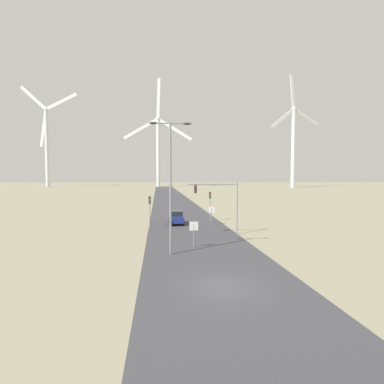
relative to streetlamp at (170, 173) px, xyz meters
The scene contains 12 objects.
ground_plane 10.57m from the streetlamp, 69.90° to the right, with size 600.00×600.00×0.00m, color gray.
road_surface 41.02m from the streetlamp, 86.04° to the left, with size 10.00×240.00×0.01m.
streetlamp is the anchor object (origin of this frame).
stop_sign_near 5.89m from the streetlamp, 43.06° to the left, with size 0.81×0.07×2.38m.
stop_sign_far 16.19m from the streetlamp, 66.99° to the left, with size 0.81×0.07×2.46m.
traffic_light_post_near_left 12.80m from the streetlamp, 99.53° to the left, with size 0.28×0.34×4.04m.
traffic_light_post_near_right 19.13m from the streetlamp, 70.01° to the left, with size 0.28×0.34×4.23m.
traffic_light_mast_overhead 9.94m from the streetlamp, 53.47° to the left, with size 5.55×0.34×5.87m.
car_approaching 16.79m from the streetlamp, 84.68° to the left, with size 1.88×4.12×1.83m.
wind_turbine_far_left 184.34m from the streetlamp, 112.05° to the left, with size 37.73×14.35×62.78m.
wind_turbine_left 164.05m from the streetlamp, 90.23° to the left, with size 42.39×10.51×66.34m.
wind_turbine_center 160.29m from the streetlamp, 61.43° to the left, with size 32.18×10.15×63.51m.
Camera 1 is at (-3.84, -16.91, 6.48)m, focal length 28.00 mm.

